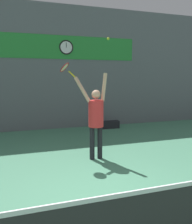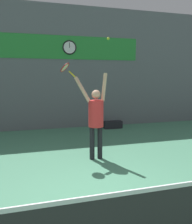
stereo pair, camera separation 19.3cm
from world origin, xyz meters
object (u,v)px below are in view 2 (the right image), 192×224
Objects in this scene: tennis_ball at (108,39)px; equipment_bag at (113,125)px; tennis_racket at (66,68)px; scoreboard_clock at (69,47)px; tennis_player at (96,116)px.

equipment_bag is (1.31, 3.29, -2.91)m from tennis_ball.
scoreboard_clock is at bearing 79.91° from tennis_racket.
tennis_racket is at bearing 153.20° from tennis_player.
scoreboard_clock is at bearing 95.75° from tennis_ball.
scoreboard_clock is at bearing 161.59° from equipment_bag.
tennis_ball is 0.08× the size of equipment_bag.
scoreboard_clock is 0.74× the size of equipment_bag.
scoreboard_clock is 3.60m from tennis_racket.
tennis_racket is 0.56× the size of equipment_bag.
tennis_player is at bearing -88.53° from scoreboard_clock.
tennis_ball reaches higher than tennis_racket.
scoreboard_clock is 3.88m from tennis_ball.
tennis_racket reaches higher than tennis_player.
tennis_racket is (-0.61, -3.42, -0.97)m from scoreboard_clock.
tennis_ball reaches higher than equipment_bag.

